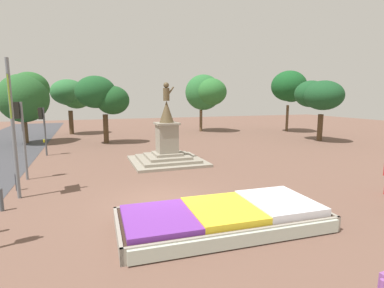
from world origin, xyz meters
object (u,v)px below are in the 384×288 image
Objects in this scene: traffic_light_far_corner at (43,123)px; statue_monument at (167,148)px; kerb_bollard_north at (17,181)px; kerb_bollard_mid_b at (1,199)px; banner_pole at (13,122)px; traffic_light_mid_block at (20,126)px; flower_planter at (225,217)px.

statue_monument is at bearing -33.57° from traffic_light_far_corner.
kerb_bollard_mid_b is at bearing -90.48° from kerb_bollard_north.
traffic_light_far_corner is (-7.56, 5.02, 1.39)m from statue_monument.
kerb_bollard_north is at bearing 103.75° from banner_pole.
traffic_light_mid_block is 1.15× the size of traffic_light_far_corner.
kerb_bollard_mid_b is at bearing -142.71° from statue_monument.
statue_monument reaches higher than traffic_light_mid_block.
kerb_bollard_north is at bearing 137.69° from flower_planter.
kerb_bollard_north is (0.02, 2.56, -0.04)m from kerb_bollard_mid_b.
flower_planter is 9.81m from statue_monument.
traffic_light_far_corner is 8.57m from kerb_bollard_north.
kerb_bollard_north is at bearing 89.52° from kerb_bollard_mid_b.
statue_monument is 1.29× the size of traffic_light_mid_block.
traffic_light_far_corner is 3.83× the size of kerb_bollard_mid_b.
traffic_light_far_corner reaches higher than kerb_bollard_north.
banner_pole reaches higher than traffic_light_mid_block.
banner_pole is at bearing 142.18° from flower_planter.
traffic_light_mid_block reaches higher than traffic_light_far_corner.
traffic_light_mid_block reaches higher than kerb_bollard_north.
statue_monument is at bearing 23.39° from kerb_bollard_north.
traffic_light_mid_block is at bearing -168.86° from statue_monument.
kerb_bollard_mid_b is 1.11× the size of kerb_bollard_north.
traffic_light_mid_block is (-7.73, -1.52, 1.76)m from statue_monument.
flower_planter is 2.00× the size of traffic_light_far_corner.
kerb_bollard_north is (-7.06, 6.42, 0.12)m from flower_planter.
flower_planter is 8.07m from kerb_bollard_mid_b.
traffic_light_far_corner reaches higher than flower_planter.
banner_pole is 7.06× the size of kerb_bollard_north.
traffic_light_far_corner is 0.60× the size of banner_pole.
flower_planter is 1.20× the size of banner_pole.
kerb_bollard_mid_b is (-0.31, -1.39, -2.64)m from banner_pole.
traffic_light_far_corner is (-6.89, 14.78, 2.03)m from flower_planter.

